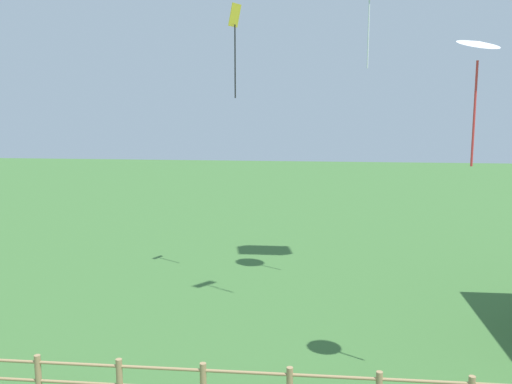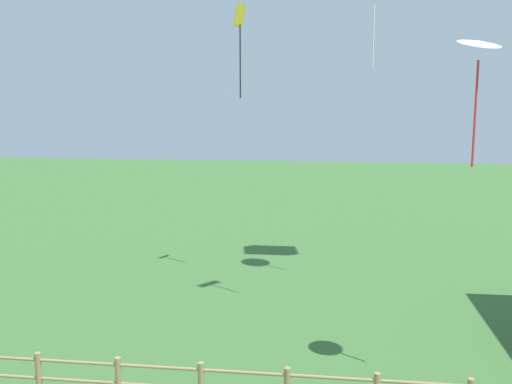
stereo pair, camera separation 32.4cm
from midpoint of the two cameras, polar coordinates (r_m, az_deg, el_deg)
kite_white_delta at (r=13.03m, az=22.09°, el=13.11°), size 1.17×1.16×2.75m
kite_yellow_diamond at (r=20.80m, az=-1.14°, el=15.46°), size 0.42×0.60×3.25m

